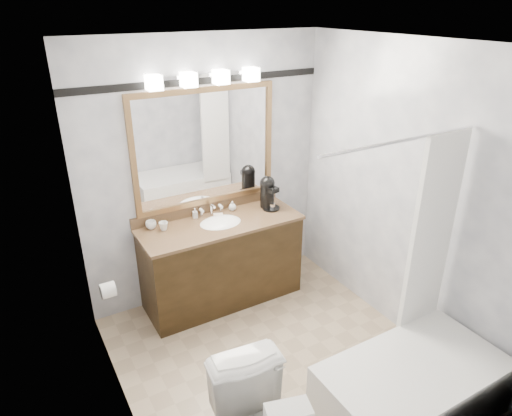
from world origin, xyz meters
The scene contains 14 objects.
room centered at (0.00, 0.00, 1.25)m, with size 2.42×2.62×2.52m.
vanity centered at (0.00, 1.02, 0.44)m, with size 1.53×0.58×0.97m.
mirror centered at (0.00, 1.28, 1.50)m, with size 1.40×0.04×1.10m.
vanity_light_bar centered at (0.00, 1.23, 2.13)m, with size 1.02×0.14×0.12m.
accent_stripe centered at (0.00, 1.29, 2.10)m, with size 2.40×0.01×0.06m, color black.
bathtub centered at (0.55, -0.90, 0.28)m, with size 1.30×0.75×1.96m.
tp_roll centered at (-1.14, 0.66, 0.70)m, with size 0.12×0.12×0.11m, color white.
tissue_box centered at (-0.67, -1.12, 0.87)m, with size 0.23×0.12×0.09m, color white.
coffee_maker centered at (0.55, 1.08, 1.02)m, with size 0.17×0.22×0.33m.
cup_left centered at (-0.60, 1.21, 0.89)m, with size 0.09×0.09×0.07m, color white.
cup_right centered at (-0.51, 1.13, 0.89)m, with size 0.08×0.08×0.08m, color white.
soap_bottle_a centered at (-0.16, 1.22, 0.90)m, with size 0.04×0.04×0.10m, color white.
soap_bottle_b centered at (0.22, 1.20, 0.90)m, with size 0.07×0.07×0.09m, color white.
soap_bar centered at (0.04, 1.13, 0.86)m, with size 0.09×0.06×0.03m, color beige.
Camera 1 is at (-1.62, -2.44, 2.74)m, focal length 32.00 mm.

